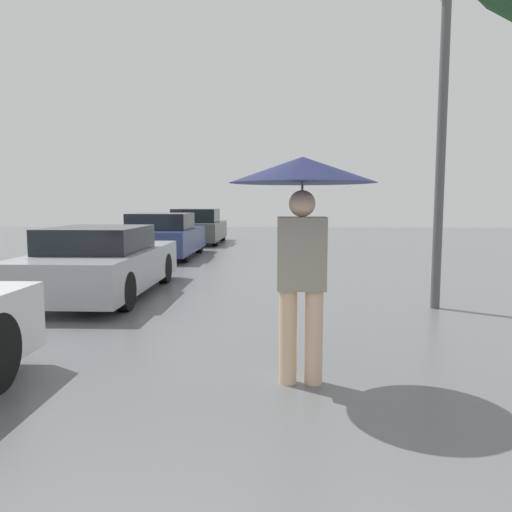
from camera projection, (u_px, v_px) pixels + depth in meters
pedestrian at (302, 198)px, 4.18m from camera, size 1.24×1.24×1.95m
parked_car_second at (102, 263)px, 8.42m from camera, size 1.71×4.05×1.16m
parked_car_third at (163, 237)px, 14.15m from camera, size 1.87×3.82×1.25m
parked_car_farthest at (197, 227)px, 18.91m from camera, size 1.88×3.85×1.31m
street_lamp at (443, 99)px, 7.09m from camera, size 0.35×0.35×4.71m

